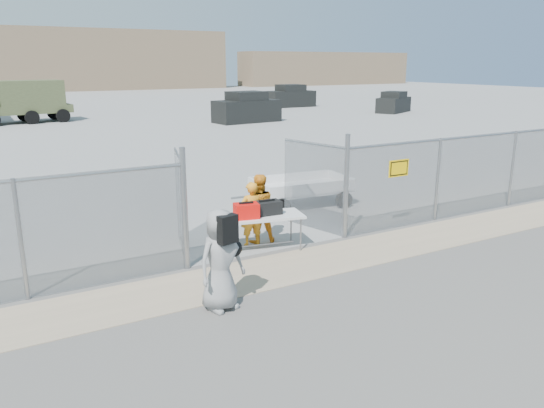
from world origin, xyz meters
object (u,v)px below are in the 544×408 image
visitor (221,260)px  security_worker_left (251,214)px  folding_table (260,233)px  utility_trailer (301,191)px  security_worker_right (258,209)px

visitor → security_worker_left: bearing=40.8°
folding_table → security_worker_left: (-0.01, 0.39, 0.34)m
folding_table → security_worker_left: bearing=103.5°
security_worker_left → utility_trailer: 3.82m
visitor → utility_trailer: visitor is taller
folding_table → utility_trailer: bearing=56.3°
security_worker_right → security_worker_left: bearing=38.9°
folding_table → visitor: size_ratio=1.09×
folding_table → security_worker_left: 0.52m
folding_table → visitor: visitor is taller
security_worker_right → utility_trailer: 3.55m
security_worker_left → security_worker_right: size_ratio=0.92×
security_worker_left → utility_trailer: size_ratio=0.42×
security_worker_left → utility_trailer: security_worker_left is taller
utility_trailer → security_worker_left: bearing=-134.6°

